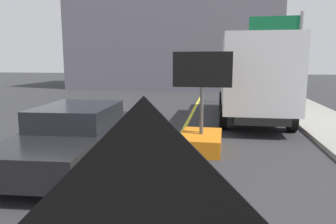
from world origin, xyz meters
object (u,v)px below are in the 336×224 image
Objects in this scene: pickup_car at (75,134)px; highway_guide_sign at (285,42)px; traffic_cone_mid_lane at (162,180)px; arrow_board_trailer at (201,133)px; box_truck at (253,76)px.

highway_guide_sign reaches higher than pickup_car.
highway_guide_sign reaches higher than traffic_cone_mid_lane.
highway_guide_sign is 13.85m from traffic_cone_mid_lane.
arrow_board_trailer is 0.53× the size of pickup_car.
arrow_board_trailer is at bearing 28.37° from pickup_car.
box_truck is 1.44× the size of pickup_car.
pickup_car is 7.50× the size of traffic_cone_mid_lane.
traffic_cone_mid_lane is (2.44, -1.64, -0.36)m from pickup_car.
highway_guide_sign is at bearing 66.39° from box_truck.
arrow_board_trailer is 3.36m from pickup_car.
pickup_car reaches higher than traffic_cone_mid_lane.
arrow_board_trailer is 10.71m from highway_guide_sign.
traffic_cone_mid_lane is at bearing -106.13° from box_truck.
box_truck is 5.42m from highway_guide_sign.
box_truck is 8.04m from pickup_car.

